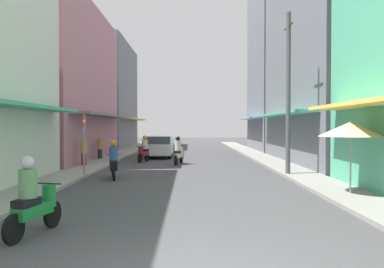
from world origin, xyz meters
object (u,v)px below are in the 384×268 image
motorbike_black (113,162)px  pedestrian_far (100,148)px  motorbike_silver (179,152)px  utility_pole (288,93)px  motorbike_green (34,200)px  parked_car (159,147)px  pedestrian_crossing (84,152)px  motorbike_maroon (144,150)px  vendor_umbrella (351,129)px  street_sign_no_entry (84,136)px

motorbike_black → pedestrian_far: (-2.47, 8.51, 0.06)m
motorbike_silver → utility_pole: size_ratio=0.26×
motorbike_green → parked_car: bearing=87.0°
motorbike_black → pedestrian_crossing: (-2.40, 4.50, 0.09)m
motorbike_maroon → pedestrian_far: motorbike_maroon is taller
pedestrian_far → motorbike_silver: bearing=-26.7°
motorbike_silver → pedestrian_far: 5.53m
vendor_umbrella → utility_pole: utility_pole is taller
vendor_umbrella → motorbike_maroon: bearing=123.4°
motorbike_green → pedestrian_far: size_ratio=1.16×
motorbike_silver → motorbike_black: bearing=-112.3°
pedestrian_crossing → vendor_umbrella: bearing=-39.7°
parked_car → vendor_umbrella: (6.91, -14.90, 1.31)m
motorbike_green → pedestrian_far: (-2.49, 16.75, 0.06)m
parked_car → pedestrian_crossing: 7.18m
parked_car → pedestrian_crossing: bearing=-118.6°
vendor_umbrella → pedestrian_far: bearing=129.6°
motorbike_maroon → pedestrian_crossing: size_ratio=1.12×
motorbike_maroon → pedestrian_crossing: 3.99m
parked_car → street_sign_no_entry: size_ratio=1.55×
motorbike_green → pedestrian_crossing: bearing=100.8°
motorbike_silver → parked_car: size_ratio=0.44×
street_sign_no_entry → motorbike_silver: bearing=54.4°
motorbike_green → pedestrian_crossing: (-2.43, 12.74, 0.09)m
motorbike_black → street_sign_no_entry: bearing=153.7°
motorbike_green → parked_car: motorbike_green is taller
motorbike_maroon → utility_pole: utility_pole is taller
motorbike_maroon → motorbike_silver: same height
pedestrian_far → street_sign_no_entry: (1.11, -7.84, 0.95)m
pedestrian_crossing → pedestrian_far: pedestrian_crossing is taller
pedestrian_crossing → street_sign_no_entry: 4.08m
utility_pole → motorbike_silver: bearing=132.6°
pedestrian_far → utility_pole: (9.74, -7.70, 2.80)m
motorbike_silver → pedestrian_crossing: bearing=-162.7°
motorbike_green → street_sign_no_entry: size_ratio=0.67×
motorbike_green → motorbike_black: bearing=90.2°
motorbike_green → pedestrian_far: motorbike_green is taller
motorbike_maroon → parked_car: bearing=79.3°
motorbike_black → motorbike_maroon: 7.37m
pedestrian_crossing → utility_pole: utility_pole is taller
motorbike_silver → motorbike_green: bearing=-99.7°
motorbike_green → motorbike_silver: (2.45, 14.26, 0.00)m
motorbike_black → motorbike_silver: size_ratio=1.00×
motorbike_green → pedestrian_crossing: 12.97m
motorbike_maroon → utility_pole: (6.89, -6.55, 2.85)m
parked_car → utility_pole: utility_pole is taller
motorbike_green → motorbike_silver: 14.47m
motorbike_black → motorbike_maroon: (0.38, 7.36, 0.00)m
parked_car → street_sign_no_entry: bearing=-103.3°
vendor_umbrella → motorbike_silver: bearing=118.4°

